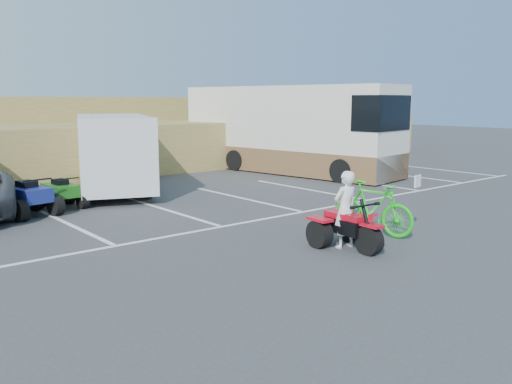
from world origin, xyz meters
TOP-DOWN VIEW (x-y plane):
  - ground at (0.00, 0.00)m, footprint 100.00×100.00m
  - parking_stripes at (0.87, 4.07)m, footprint 28.00×5.16m
  - grass_embankment at (0.00, 15.48)m, footprint 40.00×8.50m
  - red_trike_atv at (0.85, -0.81)m, footprint 1.25×1.60m
  - rider at (0.86, -0.66)m, footprint 0.60×0.41m
  - green_dirt_bike at (2.19, -0.30)m, footprint 0.90×2.05m
  - cargo_trailer at (0.18, 8.50)m, footprint 3.93×5.71m
  - rv_motorhome at (8.04, 8.76)m, footprint 3.92×9.92m
  - quad_atv_blue at (-3.13, 6.61)m, footprint 1.44×1.76m
  - quad_atv_green at (-2.12, 7.06)m, footprint 1.11×1.45m

SIDE VIEW (x-z plane):
  - ground at x=0.00m, z-range 0.00..0.00m
  - red_trike_atv at x=0.85m, z-range -0.50..0.50m
  - quad_atv_blue at x=-3.13m, z-range -0.51..0.51m
  - quad_atv_green at x=-2.12m, z-range -0.45..0.45m
  - parking_stripes at x=0.87m, z-range 0.00..0.01m
  - green_dirt_bike at x=2.19m, z-range 0.00..1.19m
  - rider at x=0.86m, z-range 0.00..1.57m
  - cargo_trailer at x=0.18m, z-range 0.10..2.58m
  - grass_embankment at x=0.00m, z-range -0.13..2.97m
  - rv_motorhome at x=8.04m, z-range -0.23..3.24m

